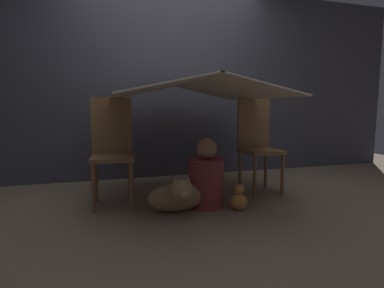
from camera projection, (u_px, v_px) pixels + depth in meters
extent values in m
plane|color=#7A6651|center=(198.00, 205.00, 2.85)|extent=(8.80, 8.80, 0.00)
cube|color=#3D3D47|center=(169.00, 83.00, 3.95)|extent=(7.00, 0.05, 2.50)
cylinder|color=brown|center=(93.00, 188.00, 2.62)|extent=(0.04, 0.04, 0.44)
cylinder|color=brown|center=(132.00, 186.00, 2.70)|extent=(0.04, 0.04, 0.44)
cylinder|color=brown|center=(96.00, 180.00, 2.94)|extent=(0.04, 0.04, 0.44)
cylinder|color=brown|center=(130.00, 178.00, 3.02)|extent=(0.04, 0.04, 0.44)
cube|color=brown|center=(112.00, 158.00, 2.79)|extent=(0.40, 0.40, 0.04)
cube|color=brown|center=(112.00, 126.00, 2.93)|extent=(0.39, 0.04, 0.55)
cylinder|color=brown|center=(255.00, 177.00, 3.04)|extent=(0.04, 0.04, 0.44)
cylinder|color=brown|center=(282.00, 175.00, 3.14)|extent=(0.04, 0.04, 0.44)
cylinder|color=brown|center=(240.00, 171.00, 3.35)|extent=(0.04, 0.04, 0.44)
cylinder|color=brown|center=(266.00, 169.00, 3.45)|extent=(0.04, 0.04, 0.44)
cube|color=brown|center=(261.00, 151.00, 3.22)|extent=(0.40, 0.40, 0.04)
cube|color=brown|center=(253.00, 123.00, 3.35)|extent=(0.39, 0.04, 0.55)
cube|color=silver|center=(153.00, 88.00, 2.82)|extent=(0.78, 1.59, 0.18)
cube|color=silver|center=(229.00, 90.00, 3.03)|extent=(0.78, 1.59, 0.18)
cube|color=silver|center=(192.00, 81.00, 2.92)|extent=(0.04, 1.59, 0.01)
cylinder|color=maroon|center=(206.00, 182.00, 2.81)|extent=(0.33, 0.33, 0.45)
sphere|color=#9E7556|center=(207.00, 148.00, 2.77)|extent=(0.19, 0.19, 0.19)
ellipsoid|color=#9E7F56|center=(176.00, 197.00, 2.67)|extent=(0.51, 0.20, 0.26)
sphere|color=#9E7F56|center=(182.00, 190.00, 2.47)|extent=(0.19, 0.19, 0.19)
ellipsoid|color=#9E7F56|center=(184.00, 195.00, 2.40)|extent=(0.08, 0.09, 0.07)
cone|color=#9E7F56|center=(175.00, 182.00, 2.45)|extent=(0.07, 0.07, 0.09)
cone|color=#9E7F56|center=(188.00, 181.00, 2.48)|extent=(0.07, 0.07, 0.09)
sphere|color=#D88C3F|center=(239.00, 202.00, 2.72)|extent=(0.15, 0.15, 0.15)
sphere|color=#D88C3F|center=(239.00, 189.00, 2.71)|extent=(0.09, 0.09, 0.09)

